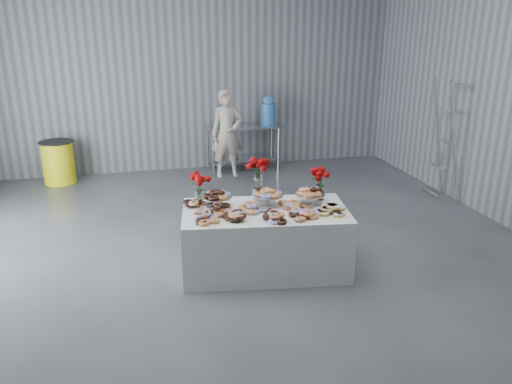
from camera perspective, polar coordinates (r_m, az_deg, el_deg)
ground at (r=6.04m, az=-1.82°, el=-8.81°), size 9.00×9.00×0.00m
room_walls at (r=5.37m, az=-5.27°, el=17.02°), size 8.04×9.04×4.02m
display_table at (r=5.90m, az=1.05°, el=-5.46°), size 2.03×1.27×0.75m
prep_table at (r=9.80m, az=-1.48°, el=6.03°), size 1.50×0.60×0.90m
donut_mounds at (r=5.69m, az=1.21°, el=-1.82°), size 1.90×1.06×0.09m
cake_stand_left at (r=5.81m, az=-4.48°, el=-0.43°), size 0.36×0.36×0.17m
cake_stand_mid at (r=5.85m, az=1.41°, el=-0.24°), size 0.36×0.36×0.17m
cake_stand_right at (r=5.93m, az=6.21°, el=-0.09°), size 0.36×0.36×0.17m
danish_pile at (r=5.73m, az=8.73°, el=-1.80°), size 0.48×0.48×0.11m
bouquet_left at (r=5.86m, az=-6.49°, el=1.28°), size 0.26×0.26×0.42m
bouquet_right at (r=6.05m, az=7.37°, el=1.82°), size 0.26×0.26×0.42m
bouquet_center at (r=5.96m, az=0.24°, el=2.53°), size 0.26×0.26×0.57m
water_jug at (r=9.82m, az=1.38°, el=9.21°), size 0.28×0.28×0.55m
drink_bottles at (r=9.56m, az=-3.26°, el=8.22°), size 0.54×0.08×0.27m
person at (r=9.40m, az=-3.31°, el=6.69°), size 0.61×0.41×1.64m
trash_barrel at (r=9.74m, az=-21.65°, el=3.19°), size 0.60×0.60×0.77m
stepladder at (r=8.61m, az=20.87°, el=5.54°), size 0.61×0.50×2.00m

